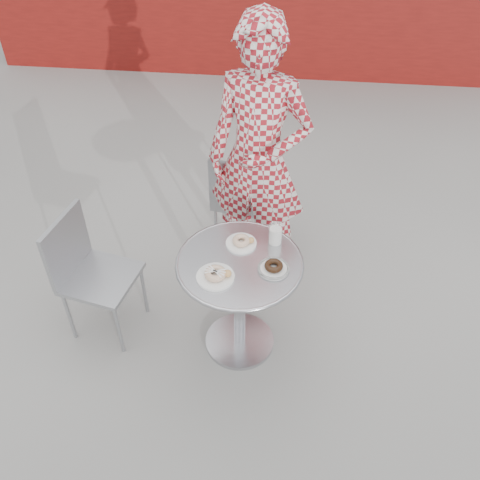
# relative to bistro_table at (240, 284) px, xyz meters

# --- Properties ---
(ground) EXTENTS (60.00, 60.00, 0.00)m
(ground) POSITION_rel_bistro_table_xyz_m (-0.05, 0.01, -0.51)
(ground) COLOR #A19F99
(ground) RESTS_ON ground
(bistro_table) EXTENTS (0.67, 0.67, 0.68)m
(bistro_table) POSITION_rel_bistro_table_xyz_m (0.00, 0.00, 0.00)
(bistro_table) COLOR silver
(bistro_table) RESTS_ON ground
(chair_far) EXTENTS (0.43, 0.44, 0.78)m
(chair_far) POSITION_rel_bistro_table_xyz_m (-0.06, 0.89, -0.27)
(chair_far) COLOR #9B9DA2
(chair_far) RESTS_ON ground
(chair_left) EXTENTS (0.45, 0.45, 0.80)m
(chair_left) POSITION_rel_bistro_table_xyz_m (-0.81, 0.06, -0.27)
(chair_left) COLOR #9B9DA2
(chair_left) RESTS_ON ground
(seated_person) EXTENTS (0.70, 0.55, 1.71)m
(seated_person) POSITION_rel_bistro_table_xyz_m (0.04, 0.68, 0.34)
(seated_person) COLOR maroon
(seated_person) RESTS_ON ground
(plate_far) EXTENTS (0.16, 0.16, 0.04)m
(plate_far) POSITION_rel_bistro_table_xyz_m (-0.00, 0.14, 0.18)
(plate_far) COLOR white
(plate_far) RESTS_ON bistro_table
(plate_near) EXTENTS (0.19, 0.19, 0.05)m
(plate_near) POSITION_rel_bistro_table_xyz_m (-0.10, -0.12, 0.19)
(plate_near) COLOR white
(plate_near) RESTS_ON bistro_table
(plate_checker) EXTENTS (0.16, 0.16, 0.04)m
(plate_checker) POSITION_rel_bistro_table_xyz_m (0.18, -0.04, 0.18)
(plate_checker) COLOR white
(plate_checker) RESTS_ON bistro_table
(milk_cup) EXTENTS (0.07, 0.07, 0.12)m
(milk_cup) POSITION_rel_bistro_table_xyz_m (0.17, 0.17, 0.22)
(milk_cup) COLOR white
(milk_cup) RESTS_ON bistro_table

